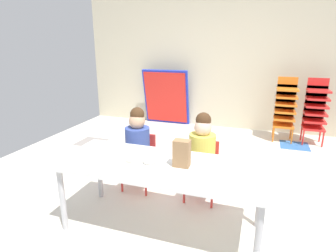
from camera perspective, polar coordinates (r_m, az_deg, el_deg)
ground_plane at (r=3.29m, az=2.80°, el=-11.93°), size 5.26×5.06×0.02m
back_wall at (r=5.37m, az=10.65°, el=12.94°), size 5.26×0.10×2.49m
craft_table at (r=2.32m, az=-1.30°, el=-8.94°), size 1.74×0.69×0.61m
seated_child_near_camera at (r=2.99m, az=-6.17°, el=-3.14°), size 0.32×0.32×0.92m
seated_child_middle_seat at (r=2.78m, az=7.04°, el=-4.69°), size 0.32×0.31×0.92m
kid_chair_orange_stack at (r=4.93m, az=22.88°, el=3.77°), size 0.32×0.30×1.04m
kid_chair_red_stack at (r=4.98m, az=27.96°, el=3.26°), size 0.32×0.30×1.04m
folded_activity_table at (r=5.50m, az=-0.41°, el=5.87°), size 0.90×0.29×1.09m
paper_bag_brown at (r=2.22m, az=2.83°, el=-5.62°), size 0.13×0.09×0.22m
paper_plate_near_edge at (r=2.35m, az=-7.28°, el=-7.20°), size 0.18×0.18×0.01m
donut_powdered_on_plate at (r=2.34m, az=-7.30°, el=-6.75°), size 0.11×0.11×0.03m
donut_powdered_loose at (r=2.32m, az=-3.81°, el=-7.14°), size 0.11×0.11×0.03m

